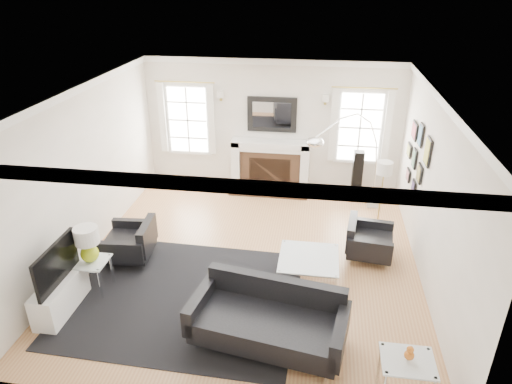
% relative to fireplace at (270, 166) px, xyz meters
% --- Properties ---
extents(floor, '(6.00, 6.00, 0.00)m').
position_rel_fireplace_xyz_m(floor, '(0.00, -2.79, -0.54)').
color(floor, '#A96F47').
rests_on(floor, ground).
extents(back_wall, '(5.50, 0.04, 2.80)m').
position_rel_fireplace_xyz_m(back_wall, '(0.00, 0.21, 0.86)').
color(back_wall, white).
rests_on(back_wall, floor).
extents(front_wall, '(5.50, 0.04, 2.80)m').
position_rel_fireplace_xyz_m(front_wall, '(0.00, -5.79, 0.86)').
color(front_wall, white).
rests_on(front_wall, floor).
extents(left_wall, '(0.04, 6.00, 2.80)m').
position_rel_fireplace_xyz_m(left_wall, '(-2.75, -2.79, 0.86)').
color(left_wall, white).
rests_on(left_wall, floor).
extents(right_wall, '(0.04, 6.00, 2.80)m').
position_rel_fireplace_xyz_m(right_wall, '(2.75, -2.79, 0.86)').
color(right_wall, white).
rests_on(right_wall, floor).
extents(ceiling, '(5.50, 6.00, 0.02)m').
position_rel_fireplace_xyz_m(ceiling, '(0.00, -2.79, 2.26)').
color(ceiling, white).
rests_on(ceiling, back_wall).
extents(crown_molding, '(5.50, 6.00, 0.12)m').
position_rel_fireplace_xyz_m(crown_molding, '(0.00, -2.79, 2.20)').
color(crown_molding, white).
rests_on(crown_molding, back_wall).
extents(fireplace, '(1.70, 0.69, 1.11)m').
position_rel_fireplace_xyz_m(fireplace, '(0.00, 0.00, 0.00)').
color(fireplace, white).
rests_on(fireplace, floor).
extents(mantel_mirror, '(1.05, 0.07, 0.75)m').
position_rel_fireplace_xyz_m(mantel_mirror, '(0.00, 0.16, 1.11)').
color(mantel_mirror, black).
rests_on(mantel_mirror, back_wall).
extents(window_left, '(1.24, 0.15, 1.62)m').
position_rel_fireplace_xyz_m(window_left, '(-1.85, 0.16, 0.92)').
color(window_left, white).
rests_on(window_left, back_wall).
extents(window_right, '(1.24, 0.15, 1.62)m').
position_rel_fireplace_xyz_m(window_right, '(1.85, 0.16, 0.92)').
color(window_right, white).
rests_on(window_right, back_wall).
extents(gallery_wall, '(0.04, 1.73, 1.29)m').
position_rel_fireplace_xyz_m(gallery_wall, '(2.72, -1.50, 0.99)').
color(gallery_wall, black).
rests_on(gallery_wall, right_wall).
extents(tv_unit, '(0.35, 1.00, 1.09)m').
position_rel_fireplace_xyz_m(tv_unit, '(-2.44, -4.49, -0.21)').
color(tv_unit, white).
rests_on(tv_unit, floor).
extents(area_rug, '(3.40, 2.86, 0.01)m').
position_rel_fireplace_xyz_m(area_rug, '(-0.82, -3.95, -0.54)').
color(area_rug, black).
rests_on(area_rug, floor).
extents(sofa, '(2.10, 1.22, 0.65)m').
position_rel_fireplace_xyz_m(sofa, '(0.54, -4.65, -0.19)').
color(sofa, black).
rests_on(sofa, floor).
extents(armchair_left, '(0.83, 0.91, 0.58)m').
position_rel_fireplace_xyz_m(armchair_left, '(-1.95, -3.11, -0.22)').
color(armchair_left, black).
rests_on(armchair_left, floor).
extents(armchair_right, '(0.83, 0.90, 0.55)m').
position_rel_fireplace_xyz_m(armchair_right, '(1.93, -2.47, -0.23)').
color(armchair_right, black).
rests_on(armchair_right, floor).
extents(coffee_table, '(0.91, 0.91, 0.41)m').
position_rel_fireplace_xyz_m(coffee_table, '(0.99, -3.24, -0.17)').
color(coffee_table, silver).
rests_on(coffee_table, floor).
extents(side_table_left, '(0.47, 0.47, 0.52)m').
position_rel_fireplace_xyz_m(side_table_left, '(-2.20, -3.98, -0.13)').
color(side_table_left, silver).
rests_on(side_table_left, floor).
extents(nesting_table, '(0.57, 0.48, 0.63)m').
position_rel_fireplace_xyz_m(nesting_table, '(2.13, -5.38, -0.04)').
color(nesting_table, silver).
rests_on(nesting_table, floor).
extents(gourd_lamp, '(0.35, 0.35, 0.57)m').
position_rel_fireplace_xyz_m(gourd_lamp, '(-2.20, -3.98, 0.30)').
color(gourd_lamp, '#AEC618').
rests_on(gourd_lamp, side_table_left).
extents(orange_vase, '(0.11, 0.11, 0.17)m').
position_rel_fireplace_xyz_m(orange_vase, '(2.13, -5.38, 0.18)').
color(orange_vase, '#C56219').
rests_on(orange_vase, nesting_table).
extents(arc_floor_lamp, '(1.50, 1.39, 2.13)m').
position_rel_fireplace_xyz_m(arc_floor_lamp, '(1.58, -1.00, 0.61)').
color(arc_floor_lamp, silver).
rests_on(arc_floor_lamp, floor).
extents(stick_floor_lamp, '(0.28, 0.28, 1.38)m').
position_rel_fireplace_xyz_m(stick_floor_lamp, '(2.20, -1.53, 0.65)').
color(stick_floor_lamp, gold).
rests_on(stick_floor_lamp, floor).
extents(speaker_tower, '(0.21, 0.21, 1.03)m').
position_rel_fireplace_xyz_m(speaker_tower, '(1.87, -0.14, -0.03)').
color(speaker_tower, black).
rests_on(speaker_tower, floor).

